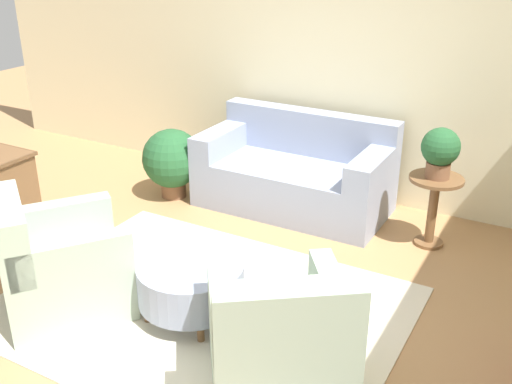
{
  "coord_description": "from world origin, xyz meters",
  "views": [
    {
      "loc": [
        2.13,
        -3.0,
        2.52
      ],
      "look_at": [
        0.15,
        0.55,
        0.75
      ],
      "focal_mm": 42.0,
      "sensor_mm": 36.0,
      "label": 1
    }
  ],
  "objects_px": {
    "couch": "(295,174)",
    "ottoman_table": "(191,282)",
    "potted_plant_floor": "(172,160)",
    "potted_plant_on_side_table": "(440,150)",
    "armchair_right": "(280,343)",
    "armchair_left": "(57,266)",
    "side_table": "(434,200)"
  },
  "relations": [
    {
      "from": "ottoman_table",
      "to": "potted_plant_floor",
      "type": "bearing_deg",
      "value": 129.92
    },
    {
      "from": "ottoman_table",
      "to": "potted_plant_on_side_table",
      "type": "relative_size",
      "value": 1.74
    },
    {
      "from": "ottoman_table",
      "to": "potted_plant_on_side_table",
      "type": "distance_m",
      "value": 2.32
    },
    {
      "from": "couch",
      "to": "armchair_right",
      "type": "distance_m",
      "value": 2.66
    },
    {
      "from": "couch",
      "to": "ottoman_table",
      "type": "distance_m",
      "value": 2.05
    },
    {
      "from": "armchair_right",
      "to": "ottoman_table",
      "type": "bearing_deg",
      "value": 156.53
    },
    {
      "from": "couch",
      "to": "potted_plant_on_side_table",
      "type": "xyz_separation_m",
      "value": [
        1.38,
        -0.16,
        0.54
      ]
    },
    {
      "from": "potted_plant_floor",
      "to": "potted_plant_on_side_table",
      "type": "bearing_deg",
      "value": 5.51
    },
    {
      "from": "armchair_left",
      "to": "ottoman_table",
      "type": "height_order",
      "value": "armchair_left"
    },
    {
      "from": "side_table",
      "to": "potted_plant_floor",
      "type": "bearing_deg",
      "value": -174.49
    },
    {
      "from": "couch",
      "to": "potted_plant_on_side_table",
      "type": "bearing_deg",
      "value": -6.44
    },
    {
      "from": "ottoman_table",
      "to": "potted_plant_floor",
      "type": "relative_size",
      "value": 1.05
    },
    {
      "from": "couch",
      "to": "potted_plant_floor",
      "type": "height_order",
      "value": "couch"
    },
    {
      "from": "potted_plant_on_side_table",
      "to": "potted_plant_floor",
      "type": "bearing_deg",
      "value": -174.49
    },
    {
      "from": "armchair_right",
      "to": "potted_plant_on_side_table",
      "type": "relative_size",
      "value": 2.64
    },
    {
      "from": "armchair_right",
      "to": "potted_plant_on_side_table",
      "type": "height_order",
      "value": "potted_plant_on_side_table"
    },
    {
      "from": "potted_plant_floor",
      "to": "armchair_left",
      "type": "bearing_deg",
      "value": -76.19
    },
    {
      "from": "armchair_left",
      "to": "ottoman_table",
      "type": "xyz_separation_m",
      "value": [
        0.87,
        0.39,
        -0.08
      ]
    },
    {
      "from": "couch",
      "to": "armchair_right",
      "type": "bearing_deg",
      "value": -66.2
    },
    {
      "from": "couch",
      "to": "armchair_left",
      "type": "xyz_separation_m",
      "value": [
        -0.7,
        -2.43,
        0.01
      ]
    },
    {
      "from": "armchair_left",
      "to": "potted_plant_floor",
      "type": "xyz_separation_m",
      "value": [
        -0.5,
        2.03,
        0.05
      ]
    },
    {
      "from": "armchair_left",
      "to": "armchair_right",
      "type": "distance_m",
      "value": 1.77
    },
    {
      "from": "armchair_right",
      "to": "side_table",
      "type": "height_order",
      "value": "armchair_right"
    },
    {
      "from": "side_table",
      "to": "potted_plant_floor",
      "type": "distance_m",
      "value": 2.59
    },
    {
      "from": "armchair_right",
      "to": "potted_plant_on_side_table",
      "type": "bearing_deg",
      "value": 82.32
    },
    {
      "from": "couch",
      "to": "armchair_left",
      "type": "relative_size",
      "value": 1.61
    },
    {
      "from": "potted_plant_on_side_table",
      "to": "couch",
      "type": "bearing_deg",
      "value": 173.56
    },
    {
      "from": "armchair_left",
      "to": "ottoman_table",
      "type": "relative_size",
      "value": 1.52
    },
    {
      "from": "potted_plant_floor",
      "to": "armchair_right",
      "type": "bearing_deg",
      "value": -41.82
    },
    {
      "from": "armchair_left",
      "to": "side_table",
      "type": "distance_m",
      "value": 3.08
    },
    {
      "from": "armchair_right",
      "to": "armchair_left",
      "type": "bearing_deg",
      "value": -180.0
    },
    {
      "from": "armchair_right",
      "to": "potted_plant_on_side_table",
      "type": "xyz_separation_m",
      "value": [
        0.31,
        2.28,
        0.53
      ]
    }
  ]
}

